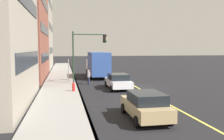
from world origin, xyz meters
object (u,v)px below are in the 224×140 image
at_px(car_white, 118,81).
at_px(street_sign_post, 68,69).
at_px(car_tan, 146,105).
at_px(traffic_light_mast, 86,48).
at_px(pedestrian_with_backpack, 89,76).
at_px(truck_blue, 98,64).
at_px(fire_hydrant, 73,88).

distance_m(car_white, street_sign_post, 6.93).
distance_m(car_tan, traffic_light_mast, 14.59).
bearing_deg(car_white, pedestrian_with_backpack, 35.80).
xyz_separation_m(truck_blue, traffic_light_mast, (-5.94, 2.10, 2.16)).
bearing_deg(car_tan, car_white, -3.92).
relative_size(car_tan, fire_hydrant, 4.52).
bearing_deg(fire_hydrant, street_sign_post, 2.72).
height_order(pedestrian_with_backpack, traffic_light_mast, traffic_light_mast).
height_order(traffic_light_mast, fire_hydrant, traffic_light_mast).
bearing_deg(street_sign_post, truck_blue, -41.05).
height_order(car_white, pedestrian_with_backpack, pedestrian_with_backpack).
relative_size(car_tan, car_white, 0.94).
height_order(pedestrian_with_backpack, street_sign_post, street_sign_post).
bearing_deg(car_white, car_tan, 176.08).
bearing_deg(street_sign_post, car_white, -137.01).
bearing_deg(truck_blue, car_tan, 179.90).
height_order(car_tan, truck_blue, truck_blue).
relative_size(street_sign_post, fire_hydrant, 2.99).
xyz_separation_m(pedestrian_with_backpack, fire_hydrant, (-4.89, 1.85, -0.48)).
height_order(traffic_light_mast, street_sign_post, traffic_light_mast).
bearing_deg(car_tan, pedestrian_with_backpack, 7.43).
xyz_separation_m(pedestrian_with_backpack, street_sign_post, (1.52, 2.15, 0.71)).
xyz_separation_m(traffic_light_mast, street_sign_post, (1.34, 1.91, -2.29)).
distance_m(pedestrian_with_backpack, traffic_light_mast, 3.02).
bearing_deg(car_white, traffic_light_mast, 37.02).
xyz_separation_m(truck_blue, pedestrian_with_backpack, (-6.11, 1.85, -0.84)).
xyz_separation_m(pedestrian_with_backpack, traffic_light_mast, (0.18, 0.25, 3.00)).
relative_size(pedestrian_with_backpack, traffic_light_mast, 0.28).
distance_m(car_tan, pedestrian_with_backpack, 14.04).
bearing_deg(traffic_light_mast, street_sign_post, 54.86).
relative_size(truck_blue, fire_hydrant, 8.35).
height_order(truck_blue, pedestrian_with_backpack, truck_blue).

